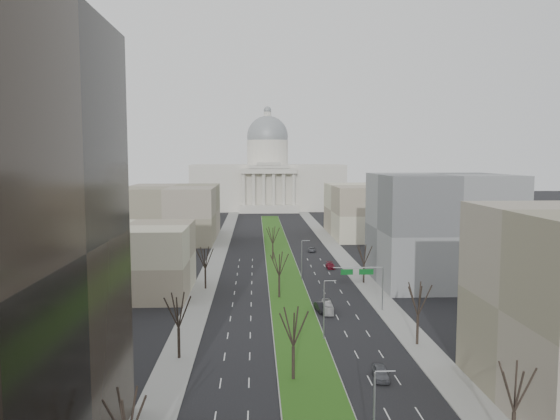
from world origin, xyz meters
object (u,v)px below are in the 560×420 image
object	(u,v)px
car_red	(330,266)
box_van	(328,307)
car_black	(322,307)
car_grey_far	(312,250)
car_grey_near	(381,373)

from	to	relation	value
car_red	box_van	bearing A→B (deg)	-98.96
car_black	box_van	xyz separation A→B (m)	(1.03, -0.41, 0.11)
car_black	car_grey_far	world-z (taller)	car_black
box_van	car_grey_far	bearing A→B (deg)	88.46
car_grey_near	box_van	world-z (taller)	box_van
box_van	car_grey_near	bearing A→B (deg)	-82.90
car_grey_near	car_red	distance (m)	68.47
car_grey_near	car_red	size ratio (longest dim) A/B	0.96
car_black	box_van	bearing A→B (deg)	-30.83
car_black	box_van	distance (m)	1.11
car_red	car_black	bearing A→B (deg)	-100.55
car_grey_near	car_grey_far	size ratio (longest dim) A/B	1.03
car_black	car_grey_far	size ratio (longest dim) A/B	1.11
car_black	car_red	distance (m)	38.93
car_grey_near	box_van	bearing A→B (deg)	100.27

